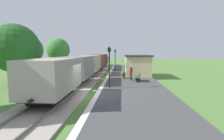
# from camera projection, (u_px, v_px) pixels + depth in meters

# --- Properties ---
(ground_plane) EXTENTS (160.00, 160.00, 0.00)m
(ground_plane) POSITION_uv_depth(u_px,v_px,m) (93.00, 96.00, 13.23)
(ground_plane) COLOR #517A38
(platform_slab) EXTENTS (6.00, 60.00, 0.25)m
(platform_slab) POSITION_uv_depth(u_px,v_px,m) (134.00, 95.00, 13.04)
(platform_slab) COLOR #424244
(platform_slab) RESTS_ON ground
(platform_edge_stripe) EXTENTS (0.36, 60.00, 0.01)m
(platform_edge_stripe) POSITION_uv_depth(u_px,v_px,m) (98.00, 93.00, 13.18)
(platform_edge_stripe) COLOR silver
(platform_edge_stripe) RESTS_ON platform_slab
(track_ballast) EXTENTS (3.80, 60.00, 0.12)m
(track_ballast) POSITION_uv_depth(u_px,v_px,m) (63.00, 95.00, 13.36)
(track_ballast) COLOR #9E9389
(track_ballast) RESTS_ON ground
(rail_near) EXTENTS (0.07, 60.00, 0.14)m
(rail_near) POSITION_uv_depth(u_px,v_px,m) (72.00, 93.00, 13.31)
(rail_near) COLOR slate
(rail_near) RESTS_ON track_ballast
(rail_far) EXTENTS (0.07, 60.00, 0.14)m
(rail_far) POSITION_uv_depth(u_px,v_px,m) (54.00, 93.00, 13.39)
(rail_far) COLOR slate
(rail_far) RESTS_ON track_ballast
(freight_train) EXTENTS (2.50, 39.20, 2.72)m
(freight_train) POSITION_uv_depth(u_px,v_px,m) (93.00, 63.00, 27.24)
(freight_train) COLOR gray
(freight_train) RESTS_ON rail_near
(station_hut) EXTENTS (3.50, 5.80, 2.78)m
(station_hut) POSITION_uv_depth(u_px,v_px,m) (137.00, 65.00, 23.68)
(station_hut) COLOR beige
(station_hut) RESTS_ON platform_slab
(bench_near_hut) EXTENTS (0.42, 1.50, 0.91)m
(bench_near_hut) POSITION_uv_depth(u_px,v_px,m) (138.00, 77.00, 18.48)
(bench_near_hut) COLOR #1E4C2D
(bench_near_hut) RESTS_ON platform_slab
(bench_down_platform) EXTENTS (0.42, 1.50, 0.91)m
(bench_down_platform) POSITION_uv_depth(u_px,v_px,m) (132.00, 68.00, 28.77)
(bench_down_platform) COLOR #1E4C2D
(bench_down_platform) RESTS_ON platform_slab
(person_waiting) EXTENTS (0.33, 0.43, 1.71)m
(person_waiting) POSITION_uv_depth(u_px,v_px,m) (131.00, 72.00, 19.16)
(person_waiting) COLOR black
(person_waiting) RESTS_ON platform_slab
(potted_planter) EXTENTS (0.64, 0.64, 0.92)m
(potted_planter) POSITION_uv_depth(u_px,v_px,m) (123.00, 75.00, 20.50)
(potted_planter) COLOR brown
(potted_planter) RESTS_ON platform_slab
(lamp_post_near) EXTENTS (0.28, 0.28, 3.70)m
(lamp_post_near) POSITION_uv_depth(u_px,v_px,m) (109.00, 59.00, 14.92)
(lamp_post_near) COLOR black
(lamp_post_near) RESTS_ON platform_slab
(lamp_post_far) EXTENTS (0.28, 0.28, 3.70)m
(lamp_post_far) POSITION_uv_depth(u_px,v_px,m) (115.00, 56.00, 28.24)
(lamp_post_far) COLOR black
(lamp_post_far) RESTS_ON platform_slab
(tree_trackside_mid) EXTENTS (4.76, 4.76, 6.18)m
(tree_trackside_mid) POSITION_uv_depth(u_px,v_px,m) (15.00, 48.00, 16.60)
(tree_trackside_mid) COLOR #4C3823
(tree_trackside_mid) RESTS_ON ground
(tree_trackside_far) EXTENTS (3.87, 3.87, 5.65)m
(tree_trackside_far) POSITION_uv_depth(u_px,v_px,m) (28.00, 50.00, 22.51)
(tree_trackside_far) COLOR #4C3823
(tree_trackside_far) RESTS_ON ground
(tree_field_left) EXTENTS (3.80, 3.80, 5.73)m
(tree_field_left) POSITION_uv_depth(u_px,v_px,m) (58.00, 50.00, 28.01)
(tree_field_left) COLOR #4C3823
(tree_field_left) RESTS_ON ground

